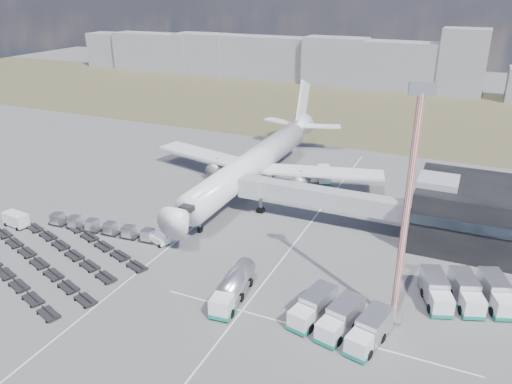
% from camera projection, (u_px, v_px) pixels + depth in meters
% --- Properties ---
extents(ground, '(420.00, 420.00, 0.00)m').
position_uv_depth(ground, '(171.00, 257.00, 77.27)').
color(ground, '#565659').
rests_on(ground, ground).
extents(grass_strip, '(420.00, 90.00, 0.01)m').
position_uv_depth(grass_strip, '(349.00, 107.00, 169.88)').
color(grass_strip, brown).
rests_on(grass_strip, ground).
extents(lane_markings, '(47.12, 110.00, 0.01)m').
position_uv_depth(lane_markings, '(236.00, 261.00, 76.12)').
color(lane_markings, silver).
rests_on(lane_markings, ground).
extents(jet_bridge, '(30.30, 3.80, 7.05)m').
position_uv_depth(jet_bridge, '(312.00, 196.00, 86.53)').
color(jet_bridge, '#939399').
rests_on(jet_bridge, ground).
extents(airliner, '(51.59, 64.53, 17.62)m').
position_uv_depth(airliner, '(256.00, 162.00, 102.48)').
color(airliner, white).
rests_on(airliner, ground).
extents(skyline, '(298.49, 26.37, 25.15)m').
position_uv_depth(skyline, '(401.00, 65.00, 194.28)').
color(skyline, gray).
rests_on(skyline, ground).
extents(fuel_tanker, '(3.83, 11.05, 3.50)m').
position_uv_depth(fuel_tanker, '(233.00, 288.00, 66.37)').
color(fuel_tanker, white).
rests_on(fuel_tanker, ground).
extents(pushback_tug, '(3.71, 2.82, 1.48)m').
position_uv_depth(pushback_tug, '(160.00, 240.00, 80.87)').
color(pushback_tug, white).
rests_on(pushback_tug, ground).
extents(utility_van, '(4.97, 2.75, 2.49)m').
position_uv_depth(utility_van, '(16.00, 220.00, 86.50)').
color(utility_van, white).
rests_on(utility_van, ground).
extents(catering_truck, '(4.62, 6.71, 2.85)m').
position_uv_depth(catering_truck, '(324.00, 176.00, 105.77)').
color(catering_truck, white).
rests_on(catering_truck, ground).
extents(service_trucks_near, '(11.94, 10.03, 3.17)m').
position_uv_depth(service_trucks_near, '(340.00, 319.00, 60.25)').
color(service_trucks_near, white).
rests_on(service_trucks_near, ground).
extents(service_trucks_far, '(12.63, 11.08, 3.21)m').
position_uv_depth(service_trucks_far, '(466.00, 292.00, 65.44)').
color(service_trucks_far, white).
rests_on(service_trucks_far, ground).
extents(uld_row, '(21.11, 3.36, 1.91)m').
position_uv_depth(uld_row, '(101.00, 227.00, 84.24)').
color(uld_row, black).
rests_on(uld_row, ground).
extents(baggage_dollies, '(33.32, 25.04, 0.82)m').
position_uv_depth(baggage_dollies, '(50.00, 256.00, 76.68)').
color(baggage_dollies, black).
rests_on(baggage_dollies, ground).
extents(floodlight_mast, '(2.84, 2.29, 29.69)m').
position_uv_depth(floodlight_mast, '(406.00, 212.00, 57.22)').
color(floodlight_mast, '#AF291C').
rests_on(floodlight_mast, ground).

